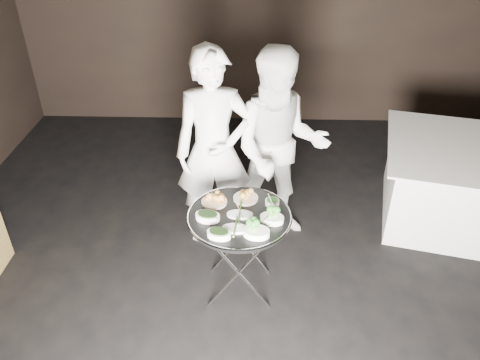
{
  "coord_description": "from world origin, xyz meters",
  "views": [
    {
      "loc": [
        -0.09,
        -2.35,
        2.8
      ],
      "look_at": [
        -0.18,
        0.49,
        0.95
      ],
      "focal_mm": 35.0,
      "sensor_mm": 36.0,
      "label": 1
    }
  ],
  "objects_px": {
    "waiter_left": "(214,151)",
    "tray_stand": "(239,251)",
    "waiter_right": "(279,148)",
    "dining_table": "(455,184)",
    "serving_tray": "(239,217)"
  },
  "relations": [
    {
      "from": "serving_tray",
      "to": "waiter_left",
      "type": "bearing_deg",
      "value": 108.7
    },
    {
      "from": "dining_table",
      "to": "waiter_left",
      "type": "bearing_deg",
      "value": -171.63
    },
    {
      "from": "dining_table",
      "to": "waiter_right",
      "type": "bearing_deg",
      "value": -171.83
    },
    {
      "from": "waiter_right",
      "to": "dining_table",
      "type": "bearing_deg",
      "value": 6.16
    },
    {
      "from": "tray_stand",
      "to": "waiter_right",
      "type": "bearing_deg",
      "value": 68.07
    },
    {
      "from": "waiter_right",
      "to": "dining_table",
      "type": "distance_m",
      "value": 1.76
    },
    {
      "from": "tray_stand",
      "to": "waiter_left",
      "type": "height_order",
      "value": "waiter_left"
    },
    {
      "from": "waiter_right",
      "to": "tray_stand",
      "type": "bearing_deg",
      "value": -113.93
    },
    {
      "from": "tray_stand",
      "to": "waiter_left",
      "type": "relative_size",
      "value": 0.41
    },
    {
      "from": "waiter_left",
      "to": "tray_stand",
      "type": "bearing_deg",
      "value": -78.89
    },
    {
      "from": "waiter_right",
      "to": "dining_table",
      "type": "relative_size",
      "value": 1.3
    },
    {
      "from": "waiter_left",
      "to": "waiter_right",
      "type": "relative_size",
      "value": 1.01
    },
    {
      "from": "tray_stand",
      "to": "waiter_left",
      "type": "xyz_separation_m",
      "value": [
        -0.23,
        0.69,
        0.48
      ]
    },
    {
      "from": "waiter_left",
      "to": "dining_table",
      "type": "bearing_deg",
      "value": 0.78
    },
    {
      "from": "serving_tray",
      "to": "dining_table",
      "type": "distance_m",
      "value": 2.26
    }
  ]
}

